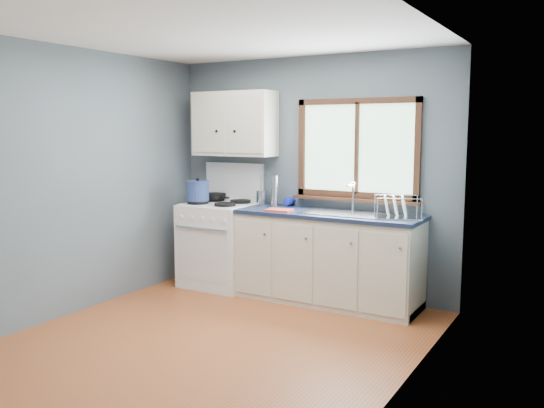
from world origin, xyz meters
The scene contains 19 objects.
floor centered at (0.00, 0.00, -0.01)m, with size 3.20×3.60×0.02m, color #A35127.
ceiling centered at (0.00, 0.00, 2.51)m, with size 3.20×3.60×0.02m, color white.
wall_back centered at (0.00, 1.81, 1.25)m, with size 3.20×0.02×2.50m, color slate.
wall_front centered at (0.00, -1.81, 1.25)m, with size 3.20×0.02×2.50m, color slate.
wall_left centered at (-1.61, 0.00, 1.25)m, with size 0.02×3.60×2.50m, color slate.
wall_right centered at (1.61, 0.00, 1.25)m, with size 0.02×3.60×2.50m, color slate.
gas_range centered at (-0.95, 1.47, 0.49)m, with size 0.76×0.69×1.36m.
base_cabinets centered at (0.36, 1.49, 0.41)m, with size 1.85×0.60×0.88m.
countertop centered at (0.36, 1.49, 0.90)m, with size 1.89×0.64×0.04m, color #121C31.
sink centered at (0.54, 1.49, 0.86)m, with size 0.84×0.46×0.44m.
window centered at (0.54, 1.77, 1.48)m, with size 1.36×0.10×1.03m.
upper_cabinets centered at (-0.85, 1.63, 1.80)m, with size 0.95×0.35×0.70m.
skillet centered at (-1.13, 1.61, 0.99)m, with size 0.43×0.34×0.05m.
stockpot centered at (-1.14, 1.33, 1.07)m, with size 0.31×0.31×0.25m.
utensil_crock centered at (-0.55, 1.70, 1.00)m, with size 0.16×0.16×0.39m.
thermos centered at (-0.33, 1.62, 1.09)m, with size 0.08×0.08×0.33m, color silver.
soap_bottle centered at (-0.22, 1.67, 1.05)m, with size 0.10×0.10×0.26m, color #1525A5.
dish_towel centered at (-0.11, 1.33, 0.93)m, with size 0.26×0.19×0.02m, color #CD4131.
dish_rack centered at (1.06, 1.47, 0.98)m, with size 0.51×0.46×0.22m.
Camera 1 is at (2.71, -3.69, 1.74)m, focal length 38.00 mm.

